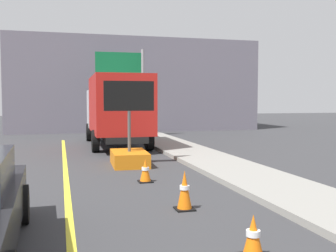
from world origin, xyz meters
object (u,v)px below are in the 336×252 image
(box_truck, at_px, (117,108))
(traffic_cone_far_lane, at_px, (185,190))
(highway_guide_sign, at_px, (129,77))
(traffic_cone_curbside, at_px, (145,171))
(arrow_board_trailer, at_px, (129,150))
(traffic_cone_mid_lane, at_px, (253,237))

(box_truck, height_order, traffic_cone_far_lane, box_truck)
(highway_guide_sign, relative_size, traffic_cone_far_lane, 6.61)
(traffic_cone_far_lane, distance_m, traffic_cone_curbside, 2.74)
(arrow_board_trailer, bearing_deg, traffic_cone_curbside, -90.97)
(arrow_board_trailer, xyz_separation_m, box_truck, (0.36, 5.56, 1.24))
(arrow_board_trailer, bearing_deg, traffic_cone_far_lane, -88.49)
(arrow_board_trailer, distance_m, traffic_cone_far_lane, 5.46)
(traffic_cone_mid_lane, bearing_deg, arrow_board_trailer, 92.26)
(box_truck, bearing_deg, traffic_cone_curbside, -92.80)
(highway_guide_sign, height_order, traffic_cone_mid_lane, highway_guide_sign)
(box_truck, bearing_deg, arrow_board_trailer, -93.70)
(highway_guide_sign, bearing_deg, arrow_board_trailer, -99.65)
(arrow_board_trailer, xyz_separation_m, traffic_cone_mid_lane, (0.31, -7.94, -0.19))
(traffic_cone_far_lane, bearing_deg, traffic_cone_curbside, 93.98)
(highway_guide_sign, bearing_deg, traffic_cone_far_lane, -95.79)
(highway_guide_sign, bearing_deg, traffic_cone_mid_lane, -94.47)
(traffic_cone_mid_lane, bearing_deg, box_truck, 89.80)
(box_truck, distance_m, traffic_cone_curbside, 8.41)
(box_truck, distance_m, traffic_cone_far_lane, 11.10)
(traffic_cone_mid_lane, height_order, traffic_cone_far_lane, traffic_cone_far_lane)
(box_truck, height_order, traffic_cone_mid_lane, box_truck)
(arrow_board_trailer, height_order, traffic_cone_mid_lane, arrow_board_trailer)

